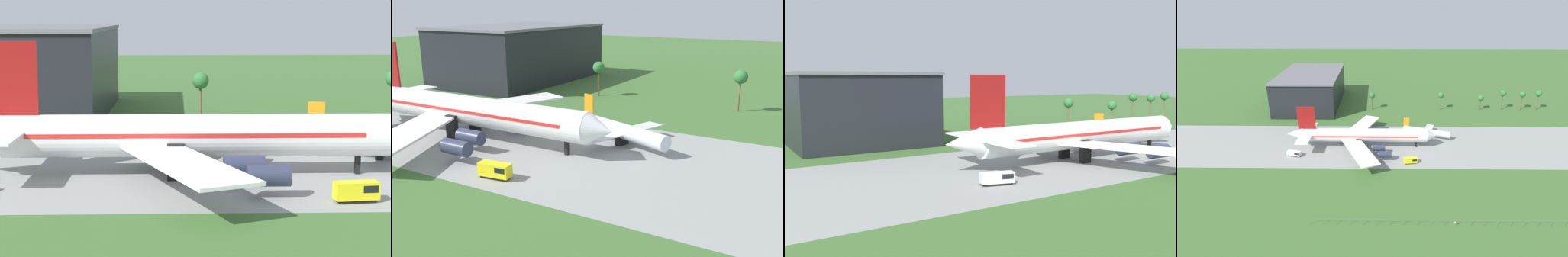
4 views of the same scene
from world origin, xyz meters
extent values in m
plane|color=#3D662D|center=(0.00, 0.00, 0.00)|extent=(600.00, 600.00, 0.00)
cube|color=gray|center=(0.00, 0.00, 0.01)|extent=(320.00, 44.00, 0.02)
cylinder|color=white|center=(-25.28, -1.99, 5.74)|extent=(55.57, 6.07, 6.07)
cone|color=white|center=(4.94, -1.99, 5.74)|extent=(4.86, 5.95, 5.95)
cone|color=white|center=(-56.85, -1.99, 6.19)|extent=(7.59, 5.77, 5.77)
cube|color=red|center=(-25.28, -1.99, 6.19)|extent=(47.23, 6.19, 0.61)
cube|color=maroon|center=(-51.24, -1.99, 13.93)|extent=(7.89, 0.50, 10.32)
cube|color=white|center=(-51.54, -1.99, 6.65)|extent=(5.46, 24.28, 0.30)
cube|color=white|center=(-27.06, -15.67, 4.67)|extent=(17.56, 28.32, 0.44)
cube|color=white|center=(-27.06, 11.68, 4.67)|extent=(17.56, 28.32, 0.44)
cylinder|color=#2D334C|center=(-19.00, -9.28, 2.91)|extent=(5.46, 2.73, 2.73)
cylinder|color=#2D334C|center=(-16.55, -15.35, 2.91)|extent=(5.46, 2.73, 2.73)
cylinder|color=#2D334C|center=(-19.00, 5.29, 2.91)|extent=(5.46, 2.73, 2.73)
cylinder|color=#2D334C|center=(-16.55, 11.36, 2.91)|extent=(5.46, 2.73, 2.73)
cube|color=black|center=(-1.94, -1.99, 2.56)|extent=(0.70, 0.90, 5.13)
cube|color=black|center=(-28.05, -5.33, 2.56)|extent=(2.40, 1.20, 5.13)
cube|color=black|center=(-28.05, 1.34, 2.56)|extent=(2.40, 1.20, 5.13)
cylinder|color=silver|center=(4.35, 8.61, 2.91)|extent=(22.32, 10.87, 3.06)
cube|color=orange|center=(-5.21, 12.21, 6.59)|extent=(2.67, 1.20, 4.29)
cube|color=silver|center=(4.35, 8.61, 2.60)|extent=(10.65, 20.41, 0.24)
cube|color=black|center=(4.35, 8.61, 1.46)|extent=(2.10, 3.00, 2.91)
cube|color=black|center=(-55.57, -11.53, 0.20)|extent=(5.39, 3.08, 0.40)
cube|color=white|center=(-55.57, -11.53, 1.31)|extent=(6.31, 3.52, 1.82)
cube|color=black|center=(-53.98, -11.96, 1.58)|extent=(2.56, 2.52, 0.90)
cube|color=black|center=(-61.74, 61.72, 9.61)|extent=(36.00, 60.00, 19.22)
cube|color=slate|center=(-61.74, 61.72, 19.62)|extent=(36.72, 61.20, 0.80)
cylinder|color=brown|center=(77.32, 49.75, 4.93)|extent=(0.56, 0.56, 9.86)
sphere|color=#337538|center=(77.32, 49.75, 10.46)|extent=(3.60, 3.60, 3.60)
cylinder|color=brown|center=(43.10, 49.75, 3.41)|extent=(0.56, 0.56, 6.83)
sphere|color=#337538|center=(43.10, 49.75, 7.43)|extent=(3.60, 3.60, 3.60)
cylinder|color=brown|center=(18.92, 49.75, 4.25)|extent=(0.56, 0.56, 8.51)
sphere|color=#337538|center=(18.92, 49.75, 9.11)|extent=(3.60, 3.60, 3.60)
cylinder|color=brown|center=(55.99, 49.75, 4.97)|extent=(0.56, 0.56, 9.94)
sphere|color=#337538|center=(55.99, 49.75, 10.54)|extent=(3.60, 3.60, 3.60)
cylinder|color=brown|center=(-22.78, 49.75, 4.07)|extent=(0.56, 0.56, 8.14)
sphere|color=#337538|center=(-22.78, 49.75, 8.74)|extent=(3.60, 3.60, 3.60)
cylinder|color=brown|center=(67.83, 49.75, 4.62)|extent=(0.56, 0.56, 9.25)
sphere|color=#337538|center=(67.83, 49.75, 9.85)|extent=(3.60, 3.60, 3.60)
camera|label=1|loc=(-27.97, -100.82, 22.72)|focal=65.00mm
camera|label=2|loc=(39.25, -67.28, 27.03)|focal=40.00mm
camera|label=3|loc=(-97.18, -72.49, 18.35)|focal=40.00mm
camera|label=4|loc=(-20.26, -127.67, 62.27)|focal=28.00mm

